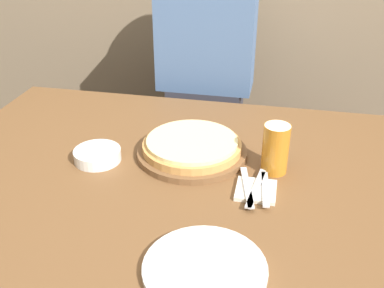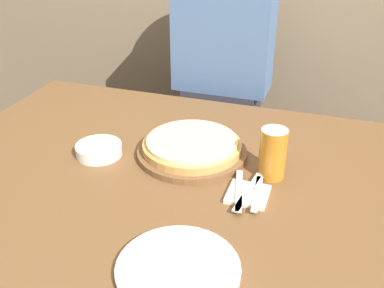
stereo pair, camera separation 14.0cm
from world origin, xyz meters
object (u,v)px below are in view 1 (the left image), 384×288
Objects in this scene: pizza_on_board at (192,148)px; side_bowl at (97,155)px; dinner_knife at (256,188)px; diner_person at (205,100)px; dinner_plate at (205,269)px; fork at (247,187)px; beer_glass at (276,147)px; spoon at (265,189)px.

side_bowl is (-0.28, -0.09, -0.01)m from pizza_on_board.
side_bowl reaches higher than dinner_knife.
side_bowl is 0.11× the size of diner_person.
dinner_plate reaches higher than fork.
pizza_on_board is at bearing 171.00° from beer_glass.
beer_glass reaches higher than side_bowl.
beer_glass is 0.55× the size of dinner_plate.
diner_person reaches higher than pizza_on_board.
dinner_plate is (0.13, -0.49, -0.02)m from pizza_on_board.
beer_glass reaches higher than spoon.
pizza_on_board reaches higher than dinner_plate.
diner_person is at bearing 96.45° from pizza_on_board.
dinner_plate is 1.15m from diner_person.
dinner_knife is 0.15× the size of diner_person.
fork is 0.05m from spoon.
pizza_on_board is at bearing 17.85° from side_bowl.
beer_glass is at bearing 82.22° from spoon.
diner_person is (-0.29, 0.80, -0.10)m from dinner_knife.
dinner_plate is 0.34m from dinner_knife.
side_bowl is at bearing 171.12° from fork.
dinner_knife is 0.86m from diner_person.
dinner_plate reaches higher than dinner_knife.
side_bowl is 0.52m from spoon.
pizza_on_board is 0.29m from spoon.
spoon is (0.24, -0.16, -0.01)m from pizza_on_board.
dinner_plate is 1.38× the size of dinner_knife.
dinner_plate is at bearing -100.21° from fork.
spoon is (-0.02, -0.12, -0.07)m from beer_glass.
spoon is at bearing -0.00° from dinner_knife.
beer_glass is 1.04× the size of side_bowl.
diner_person reaches higher than dinner_plate.
spoon is 0.87m from diner_person.
spoon is at bearing 0.00° from fork.
dinner_knife is at bearing 180.00° from spoon.
side_bowl is at bearing 135.76° from dinner_plate.
fork is (0.19, -0.16, -0.01)m from pizza_on_board.
diner_person is (0.21, 0.73, -0.10)m from side_bowl.
side_bowl is at bearing -105.81° from diner_person.
side_bowl is 0.50m from dinner_knife.
spoon is at bearing -97.78° from beer_glass.
pizza_on_board is at bearing 139.26° from fork.
beer_glass is at bearing -64.24° from diner_person.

